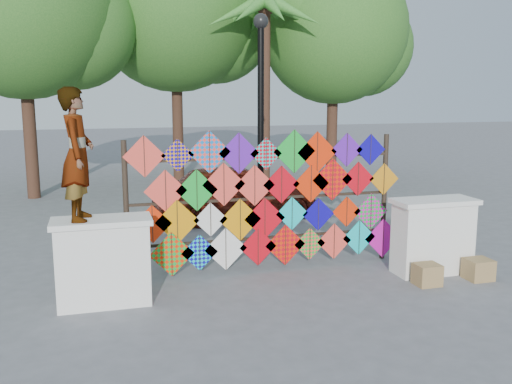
% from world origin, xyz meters
% --- Properties ---
extents(ground, '(80.00, 80.00, 0.00)m').
position_xyz_m(ground, '(0.00, 0.00, 0.00)').
color(ground, gray).
rests_on(ground, ground).
extents(parapet_left, '(1.40, 0.65, 1.28)m').
position_xyz_m(parapet_left, '(-2.70, -0.20, 0.65)').
color(parapet_left, white).
rests_on(parapet_left, ground).
extents(parapet_right, '(1.40, 0.65, 1.28)m').
position_xyz_m(parapet_right, '(2.70, -0.20, 0.65)').
color(parapet_right, white).
rests_on(parapet_right, ground).
extents(kite_rack, '(4.92, 0.24, 2.44)m').
position_xyz_m(kite_rack, '(0.05, 0.72, 1.21)').
color(kite_rack, black).
rests_on(kite_rack, ground).
extents(tree_west, '(5.85, 5.20, 8.01)m').
position_xyz_m(tree_west, '(-4.40, 9.03, 5.38)').
color(tree_west, '#482B1F').
rests_on(tree_west, ground).
extents(tree_mid, '(6.30, 5.60, 8.61)m').
position_xyz_m(tree_mid, '(0.11, 11.03, 5.77)').
color(tree_mid, '#482B1F').
rests_on(tree_mid, ground).
extents(tree_east, '(5.40, 4.80, 7.42)m').
position_xyz_m(tree_east, '(5.09, 9.53, 4.99)').
color(tree_east, '#482B1F').
rests_on(tree_east, ground).
extents(palm_tree, '(3.62, 3.62, 5.83)m').
position_xyz_m(palm_tree, '(2.20, 8.00, 4.95)').
color(palm_tree, '#482B1F').
rests_on(palm_tree, ground).
extents(vendor_woman, '(0.52, 0.72, 1.84)m').
position_xyz_m(vendor_woman, '(-2.97, -0.20, 2.20)').
color(vendor_woman, '#99999E').
rests_on(vendor_woman, parapet_left).
extents(sedan, '(4.01, 1.82, 1.34)m').
position_xyz_m(sedan, '(0.50, 4.79, 0.67)').
color(sedan, '#611C10').
rests_on(sedan, ground).
extents(lamppost, '(0.28, 0.28, 4.46)m').
position_xyz_m(lamppost, '(0.30, 2.00, 2.69)').
color(lamppost, black).
rests_on(lamppost, ground).
extents(cardboard_box_near, '(0.39, 0.34, 0.34)m').
position_xyz_m(cardboard_box_near, '(2.28, -0.74, 0.17)').
color(cardboard_box_near, '#A27D4E').
rests_on(cardboard_box_near, ground).
extents(cardboard_box_far, '(0.41, 0.38, 0.34)m').
position_xyz_m(cardboard_box_far, '(3.24, -0.73, 0.17)').
color(cardboard_box_far, '#A27D4E').
rests_on(cardboard_box_far, ground).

